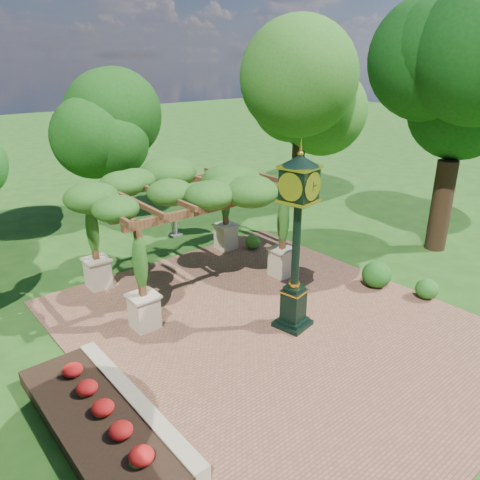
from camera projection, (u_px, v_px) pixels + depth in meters
ground at (300, 343)px, 12.47m from camera, size 120.00×120.00×0.00m
brick_plaza at (274, 327)px, 13.18m from camera, size 10.00×12.00×0.04m
border_wall at (135, 403)px, 10.02m from camera, size 0.35×5.00×0.40m
flower_bed at (95, 424)px, 9.49m from camera, size 1.50×5.00×0.36m
pedestal_clock at (297, 229)px, 12.15m from camera, size 1.14×1.14×4.94m
pergola at (189, 192)px, 14.70m from camera, size 6.17×3.93×3.85m
sundial at (174, 227)px, 19.79m from camera, size 0.50×0.50×0.86m
shrub_front at (427, 289)px, 14.60m from camera, size 0.73×0.73×0.63m
shrub_mid at (377, 274)px, 15.30m from camera, size 1.21×1.21×0.86m
shrub_back at (253, 242)px, 18.39m from camera, size 0.66×0.66×0.56m
tree_north at (105, 131)px, 19.93m from camera, size 3.72×3.72×6.03m
tree_east_far at (301, 89)px, 21.80m from camera, size 4.87×4.87×8.27m
tree_east_near at (461, 85)px, 16.34m from camera, size 4.42×4.42×9.06m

